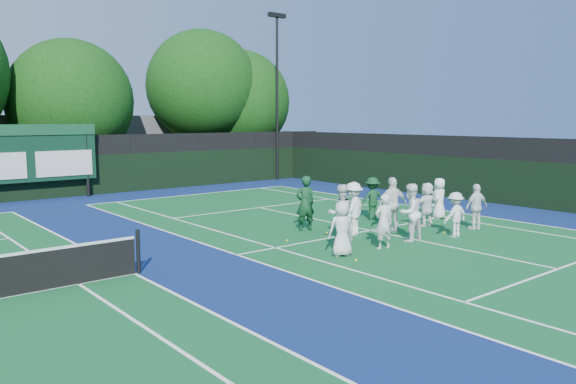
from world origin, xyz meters
TOP-DOWN VIEW (x-y plane):
  - ground at (0.00, 0.00)m, footprint 120.00×120.00m
  - court_apron at (-6.00, 1.00)m, footprint 34.00×32.00m
  - near_court at (0.00, 1.00)m, footprint 11.05×23.85m
  - back_fence at (-6.00, 16.00)m, footprint 34.00×0.08m
  - divider_fence_right at (9.00, 1.00)m, footprint 0.08×32.00m
  - scoreboard at (-7.01, 15.59)m, footprint 6.00×0.21m
  - clubhouse at (-2.00, 24.00)m, footprint 18.00×6.00m
  - light_pole_right at (7.50, 15.70)m, footprint 1.20×0.30m
  - tree_c at (-3.60, 19.58)m, footprint 6.67×6.67m
  - tree_d at (4.61, 19.58)m, footprint 7.01×7.01m
  - tree_e at (7.36, 19.58)m, footprint 6.82×6.82m
  - tennis_ball_0 at (-3.40, -1.59)m, footprint 0.07×0.07m
  - tennis_ball_1 at (2.37, 2.75)m, footprint 0.07×0.07m
  - tennis_ball_2 at (4.02, -1.07)m, footprint 0.07×0.07m
  - tennis_ball_3 at (-3.27, 1.48)m, footprint 0.07×0.07m
  - tennis_ball_4 at (-1.51, 1.56)m, footprint 0.07×0.07m
  - tennis_ball_5 at (1.58, -0.86)m, footprint 0.07×0.07m
  - player_front_0 at (-3.27, -0.91)m, footprint 0.88×0.72m
  - player_front_1 at (-1.71, -1.07)m, footprint 0.66×0.49m
  - player_front_2 at (-0.28, -0.89)m, footprint 0.90×0.72m
  - player_front_3 at (1.36, -1.40)m, footprint 1.00×0.64m
  - player_front_4 at (3.00, -1.14)m, footprint 0.99×0.57m
  - player_back_0 at (-2.03, 0.39)m, footprint 1.01×0.87m
  - player_back_1 at (-0.97, 0.88)m, footprint 1.28×0.99m
  - player_back_2 at (0.42, 0.40)m, footprint 1.17×0.74m
  - player_back_3 at (2.22, 0.36)m, footprint 1.48×0.58m
  - player_back_4 at (3.72, 0.91)m, footprint 0.85×0.63m
  - coach_left at (-1.74, 2.40)m, footprint 0.79×0.63m
  - coach_right at (1.58, 2.37)m, footprint 1.18×0.90m

SIDE VIEW (x-z plane):
  - ground at x=0.00m, z-range 0.00..0.00m
  - court_apron at x=-6.00m, z-range 0.00..0.01m
  - near_court at x=0.00m, z-range 0.01..0.01m
  - tennis_ball_0 at x=-3.40m, z-range 0.00..0.07m
  - tennis_ball_1 at x=2.37m, z-range 0.00..0.07m
  - tennis_ball_2 at x=4.02m, z-range 0.00..0.07m
  - tennis_ball_3 at x=-3.27m, z-range 0.00..0.07m
  - tennis_ball_4 at x=-1.51m, z-range 0.00..0.07m
  - tennis_ball_5 at x=1.58m, z-range 0.00..0.07m
  - player_front_3 at x=1.36m, z-range 0.00..1.46m
  - player_front_0 at x=-3.27m, z-range 0.00..1.55m
  - player_back_3 at x=2.22m, z-range 0.00..1.56m
  - player_back_4 at x=3.72m, z-range 0.00..1.57m
  - player_front_4 at x=3.00m, z-range 0.00..1.59m
  - coach_right at x=1.58m, z-range 0.00..1.62m
  - player_front_1 at x=-1.71m, z-range 0.00..1.63m
  - player_back_1 at x=-0.97m, z-range 0.00..1.75m
  - player_back_0 at x=-2.03m, z-range 0.00..1.80m
  - player_front_2 at x=-0.28m, z-range 0.00..1.81m
  - player_back_2 at x=0.42m, z-range 0.00..1.86m
  - coach_left at x=-1.74m, z-range 0.00..1.89m
  - back_fence at x=-6.00m, z-range -0.14..2.86m
  - divider_fence_right at x=9.00m, z-range -0.14..2.86m
  - clubhouse at x=-2.00m, z-range 0.00..4.00m
  - scoreboard at x=-7.01m, z-range 0.42..3.97m
  - tree_c at x=-3.60m, z-range 0.53..8.61m
  - tree_e at x=7.36m, z-range 0.58..8.91m
  - tree_d at x=4.61m, z-range 0.99..10.35m
  - light_pole_right at x=7.50m, z-range 1.24..11.36m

